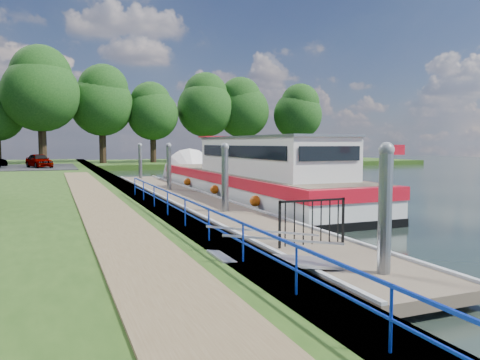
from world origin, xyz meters
name	(u,v)px	position (x,y,z in m)	size (l,w,h in m)	color
ground	(367,286)	(0.00, 0.00, 0.00)	(160.00, 160.00, 0.00)	black
bank_edge	(129,196)	(-2.55, 15.00, 0.39)	(1.10, 90.00, 0.78)	#473D2D
far_bank	(198,163)	(12.00, 52.00, 0.30)	(60.00, 18.00, 0.60)	#213D11
footpath	(104,208)	(-4.40, 8.00, 0.80)	(1.60, 40.00, 0.05)	brown
blue_fence	(196,210)	(-2.75, 3.00, 1.31)	(0.04, 18.04, 0.72)	#0C2DBF
pontoon	(192,203)	(0.00, 13.00, 0.18)	(2.50, 30.00, 0.56)	brown
mooring_piles	(192,179)	(0.00, 13.00, 1.28)	(0.30, 27.30, 3.55)	gray
gangway	(275,259)	(-1.85, 0.50, 0.63)	(2.58, 1.00, 0.92)	#A5A8AD
gate_panel	(312,215)	(0.00, 2.20, 1.15)	(1.85, 0.05, 1.15)	black
barge	(243,178)	(3.60, 15.50, 1.09)	(4.36, 21.15, 4.78)	black
horizon_trees	(91,99)	(-1.61, 48.68, 7.95)	(54.38, 10.03, 12.87)	#332316
car_a	(39,160)	(-7.01, 36.36, 1.45)	(1.45, 3.60, 1.23)	#999999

